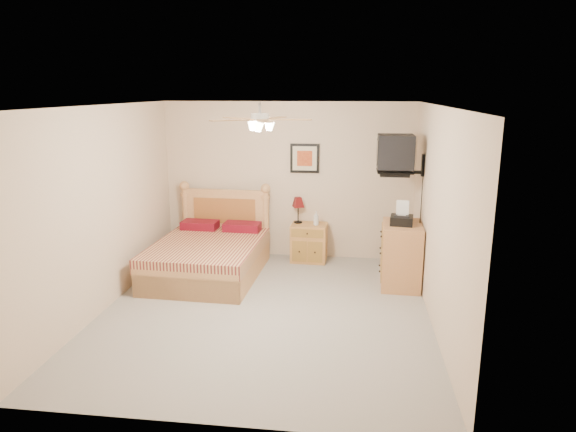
% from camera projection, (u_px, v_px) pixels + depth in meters
% --- Properties ---
extents(floor, '(4.50, 4.50, 0.00)m').
position_uv_depth(floor, '(265.00, 311.00, 6.37)').
color(floor, gray).
rests_on(floor, ground).
extents(ceiling, '(4.00, 4.50, 0.04)m').
position_uv_depth(ceiling, '(263.00, 106.00, 5.77)').
color(ceiling, white).
rests_on(ceiling, ground).
extents(wall_back, '(4.00, 0.04, 2.50)m').
position_uv_depth(wall_back, '(288.00, 181.00, 8.24)').
color(wall_back, beige).
rests_on(wall_back, ground).
extents(wall_front, '(4.00, 0.04, 2.50)m').
position_uv_depth(wall_front, '(214.00, 282.00, 3.90)').
color(wall_front, beige).
rests_on(wall_front, ground).
extents(wall_left, '(0.04, 4.50, 2.50)m').
position_uv_depth(wall_left, '(104.00, 209.00, 6.31)').
color(wall_left, beige).
rests_on(wall_left, ground).
extents(wall_right, '(0.04, 4.50, 2.50)m').
position_uv_depth(wall_right, '(438.00, 219.00, 5.83)').
color(wall_right, beige).
rests_on(wall_right, ground).
extents(bed, '(1.53, 1.97, 1.24)m').
position_uv_depth(bed, '(207.00, 236.00, 7.43)').
color(bed, tan).
rests_on(bed, ground).
extents(nightstand, '(0.57, 0.44, 0.60)m').
position_uv_depth(nightstand, '(309.00, 243.00, 8.18)').
color(nightstand, '#B77A39').
rests_on(nightstand, ground).
extents(table_lamp, '(0.29, 0.29, 0.42)m').
position_uv_depth(table_lamp, '(298.00, 210.00, 8.16)').
color(table_lamp, '#570C0D').
rests_on(table_lamp, nightstand).
extents(lotion_bottle, '(0.11, 0.11, 0.23)m').
position_uv_depth(lotion_bottle, '(316.00, 218.00, 8.03)').
color(lotion_bottle, silver).
rests_on(lotion_bottle, nightstand).
extents(framed_picture, '(0.46, 0.04, 0.46)m').
position_uv_depth(framed_picture, '(305.00, 158.00, 8.10)').
color(framed_picture, black).
rests_on(framed_picture, wall_back).
extents(dresser, '(0.55, 0.77, 0.89)m').
position_uv_depth(dresser, '(401.00, 255.00, 7.11)').
color(dresser, '#B8733C').
rests_on(dresser, ground).
extents(fax_machine, '(0.34, 0.35, 0.32)m').
position_uv_depth(fax_machine, '(402.00, 213.00, 6.94)').
color(fax_machine, black).
rests_on(fax_machine, dresser).
extents(magazine_lower, '(0.23, 0.30, 0.03)m').
position_uv_depth(magazine_lower, '(396.00, 218.00, 7.29)').
color(magazine_lower, '#B2AA8F').
rests_on(magazine_lower, dresser).
extents(magazine_upper, '(0.27, 0.30, 0.02)m').
position_uv_depth(magazine_upper, '(395.00, 215.00, 7.32)').
color(magazine_upper, tan).
rests_on(magazine_upper, magazine_lower).
extents(wall_tv, '(0.56, 0.46, 0.58)m').
position_uv_depth(wall_tv, '(406.00, 155.00, 7.01)').
color(wall_tv, black).
rests_on(wall_tv, wall_right).
extents(ceiling_fan, '(1.14, 1.14, 0.28)m').
position_uv_depth(ceiling_fan, '(260.00, 119.00, 5.61)').
color(ceiling_fan, white).
rests_on(ceiling_fan, ceiling).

